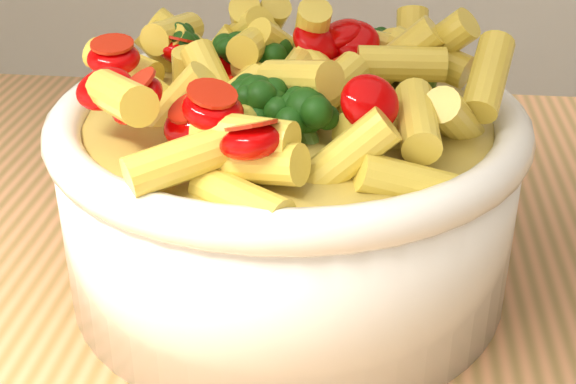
# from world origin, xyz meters

# --- Properties ---
(serving_bowl) EXTENTS (0.27, 0.27, 0.12)m
(serving_bowl) POSITION_xyz_m (-0.10, 0.07, 0.96)
(serving_bowl) COLOR white
(serving_bowl) RESTS_ON table
(pasta_salad) EXTENTS (0.21, 0.21, 0.05)m
(pasta_salad) POSITION_xyz_m (-0.10, 0.07, 1.03)
(pasta_salad) COLOR #FFD950
(pasta_salad) RESTS_ON serving_bowl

